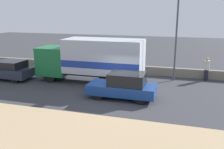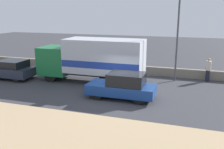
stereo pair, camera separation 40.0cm
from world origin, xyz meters
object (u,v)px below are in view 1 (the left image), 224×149
(car_sedan_second, at_px, (9,70))
(pedestrian, at_px, (207,69))
(street_lamp, at_px, (177,32))
(box_truck, at_px, (93,59))
(car_hatchback, at_px, (124,86))

(car_sedan_second, height_order, pedestrian, pedestrian)
(street_lamp, relative_size, box_truck, 0.79)
(street_lamp, xyz_separation_m, pedestrian, (2.41, 0.65, -2.80))
(car_hatchback, bearing_deg, street_lamp, -118.38)
(box_truck, distance_m, car_sedan_second, 6.89)
(car_hatchback, distance_m, pedestrian, 7.76)
(street_lamp, distance_m, car_sedan_second, 13.34)
(car_hatchback, bearing_deg, car_sedan_second, -10.00)
(car_sedan_second, xyz_separation_m, pedestrian, (14.96, 4.05, 0.20))
(car_hatchback, xyz_separation_m, car_sedan_second, (-9.78, 1.72, -0.05))
(box_truck, bearing_deg, car_sedan_second, 9.46)
(box_truck, distance_m, pedestrian, 8.79)
(pedestrian, bearing_deg, box_truck, -160.42)
(car_hatchback, relative_size, pedestrian, 2.31)
(street_lamp, bearing_deg, car_sedan_second, -164.83)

